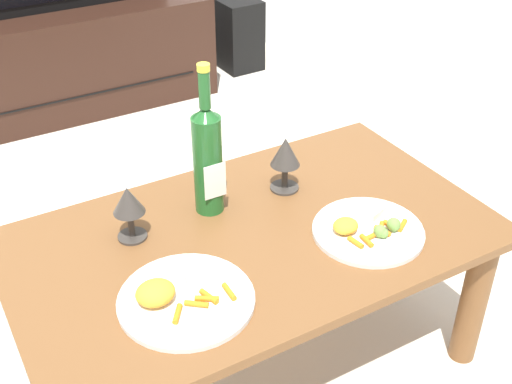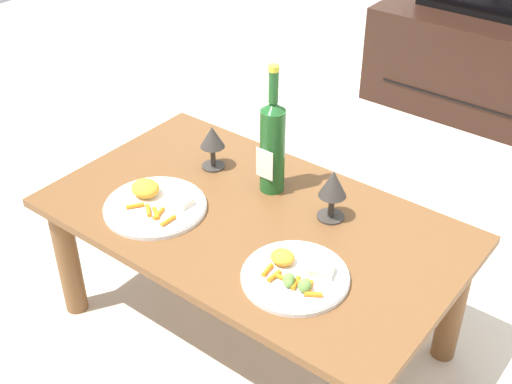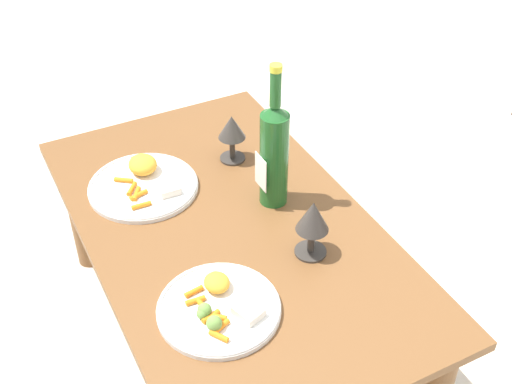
% 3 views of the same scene
% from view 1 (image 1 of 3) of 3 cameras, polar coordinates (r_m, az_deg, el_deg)
% --- Properties ---
extents(ground_plane, '(6.40, 6.40, 0.00)m').
position_cam_1_polar(ground_plane, '(1.87, -0.22, -14.29)').
color(ground_plane, beige).
extents(dining_table, '(1.15, 0.67, 0.43)m').
position_cam_1_polar(dining_table, '(1.62, -0.24, -5.78)').
color(dining_table, brown).
rests_on(dining_table, ground_plane).
extents(tv_stand, '(1.26, 0.42, 0.46)m').
position_cam_1_polar(tv_stand, '(3.18, -15.56, 11.00)').
color(tv_stand, black).
rests_on(tv_stand, ground_plane).
extents(floor_speaker, '(0.20, 0.20, 0.36)m').
position_cam_1_polar(floor_speaker, '(3.51, -1.41, 13.39)').
color(floor_speaker, black).
rests_on(floor_speaker, ground_plane).
extents(wine_bottle, '(0.07, 0.07, 0.39)m').
position_cam_1_polar(wine_bottle, '(1.58, -4.20, 3.11)').
color(wine_bottle, '#1E5923').
rests_on(wine_bottle, dining_table).
extents(goblet_left, '(0.07, 0.07, 0.14)m').
position_cam_1_polar(goblet_left, '(1.54, -10.95, -0.99)').
color(goblet_left, '#38332D').
rests_on(goblet_left, dining_table).
extents(goblet_right, '(0.08, 0.08, 0.15)m').
position_cam_1_polar(goblet_right, '(1.69, 2.54, 3.22)').
color(goblet_right, '#38332D').
rests_on(goblet_right, dining_table).
extents(dinner_plate_left, '(0.29, 0.29, 0.06)m').
position_cam_1_polar(dinner_plate_left, '(1.40, -6.35, -9.01)').
color(dinner_plate_left, white).
rests_on(dinner_plate_left, dining_table).
extents(dinner_plate_right, '(0.27, 0.27, 0.05)m').
position_cam_1_polar(dinner_plate_right, '(1.59, 9.63, -3.19)').
color(dinner_plate_right, white).
rests_on(dinner_plate_right, dining_table).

